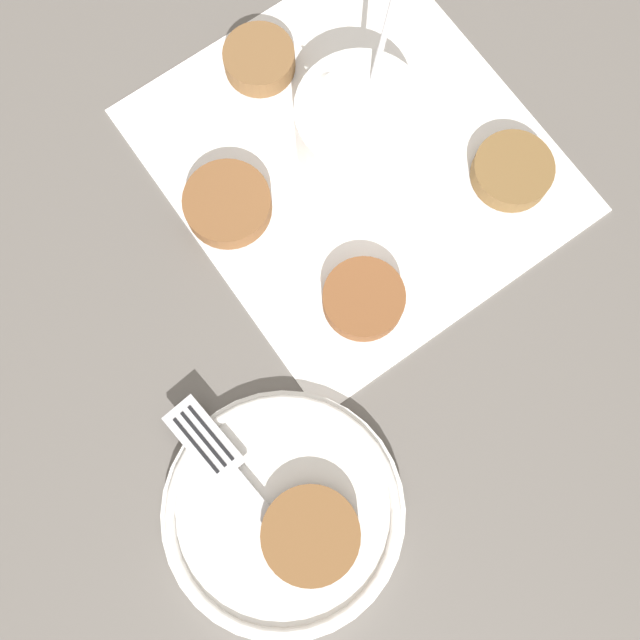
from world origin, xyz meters
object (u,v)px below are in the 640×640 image
Objects in this scene: sauce_bowl at (359,129)px; serving_plate at (283,512)px; fork at (233,475)px; fritter_on_plate at (311,535)px.

sauce_bowl is 0.31m from serving_plate.
fork is at bearing 114.35° from sauce_bowl.
fritter_on_plate is at bearing 126.78° from sauce_bowl.
fork is (-0.12, 0.27, -0.01)m from sauce_bowl.
fritter_on_plate is (-0.19, 0.26, -0.01)m from sauce_bowl.
serving_plate is 1.05× the size of fork.
sauce_bowl is 1.65× the size of fritter_on_plate.
serving_plate is 0.05m from fork.
sauce_bowl is 0.65× the size of serving_plate.
fritter_on_plate reaches higher than serving_plate.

